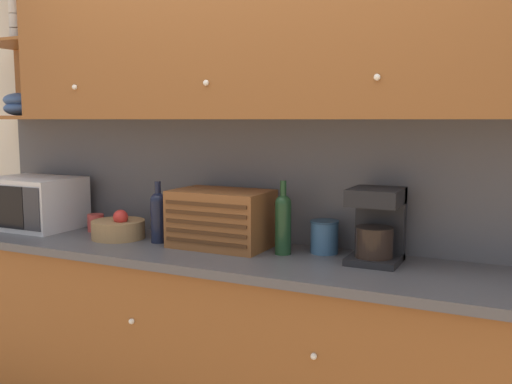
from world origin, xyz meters
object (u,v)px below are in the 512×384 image
microwave (34,203)px  wine_bottle (158,215)px  second_wine_bottle (283,221)px  mug (96,223)px  bread_box (221,219)px  fruit_basket (118,229)px  coffee_maker (377,225)px  storage_canister (324,237)px

microwave → wine_bottle: (0.86, -0.01, -0.00)m
microwave → second_wine_bottle: second_wine_bottle is taller
mug → bread_box: 0.81m
bread_box → microwave: bearing=-178.0°
fruit_basket → wine_bottle: wine_bottle is taller
coffee_maker → wine_bottle: bearing=-175.3°
fruit_basket → wine_bottle: (0.24, 0.01, 0.09)m
wine_bottle → microwave: bearing=179.2°
microwave → second_wine_bottle: size_ratio=1.49×
wine_bottle → coffee_maker: bearing=4.7°
microwave → fruit_basket: 0.63m
wine_bottle → second_wine_bottle: second_wine_bottle is taller
microwave → coffee_maker: coffee_maker is taller
bread_box → coffee_maker: (0.74, 0.03, 0.02)m
microwave → coffee_maker: (1.93, 0.08, 0.02)m
microwave → coffee_maker: bearing=2.2°
storage_canister → coffee_maker: coffee_maker is taller
bread_box → fruit_basket: bearing=-173.3°
bread_box → coffee_maker: bearing=2.6°
bread_box → storage_canister: bread_box is taller
bread_box → storage_canister: size_ratio=3.07×
mug → wine_bottle: wine_bottle is taller
storage_canister → coffee_maker: (0.25, -0.06, 0.08)m
fruit_basket → coffee_maker: size_ratio=0.85×
microwave → coffee_maker: size_ratio=1.57×
second_wine_bottle → coffee_maker: size_ratio=1.05×
microwave → storage_canister: microwave is taller
fruit_basket → wine_bottle: bearing=3.1°
second_wine_bottle → coffee_maker: second_wine_bottle is taller
wine_bottle → second_wine_bottle: 0.66m
wine_bottle → storage_canister: (0.82, 0.14, -0.06)m
wine_bottle → storage_canister: 0.83m
microwave → storage_canister: bearing=4.4°
mug → coffee_maker: coffee_maker is taller
mug → storage_canister: 1.29m
second_wine_bottle → storage_canister: 0.21m
bread_box → mug: bearing=177.9°
second_wine_bottle → storage_canister: second_wine_bottle is taller
microwave → mug: size_ratio=4.99×
fruit_basket → second_wine_bottle: bearing=3.4°
microwave → fruit_basket: microwave is taller
fruit_basket → bread_box: bearing=6.7°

